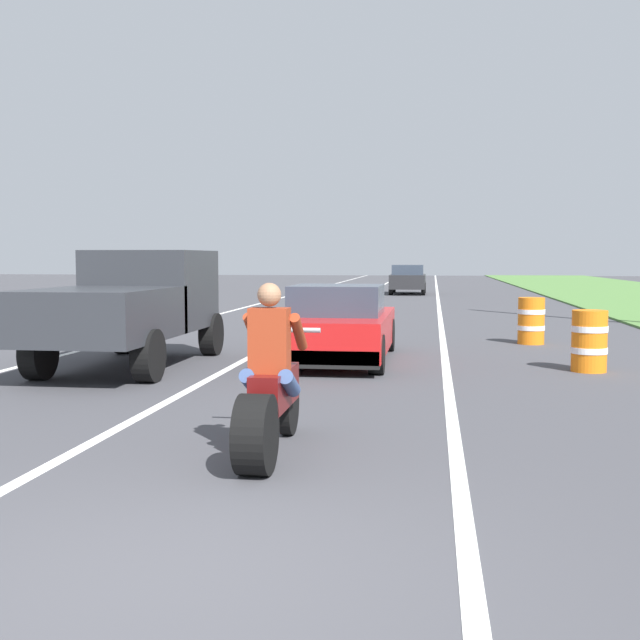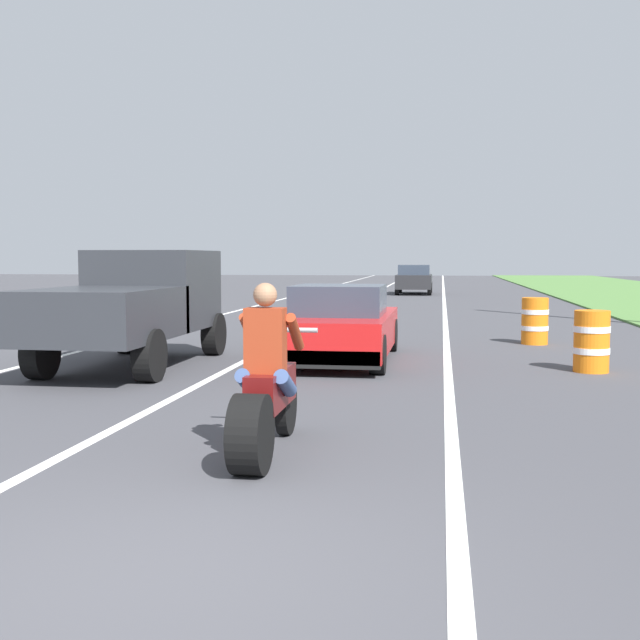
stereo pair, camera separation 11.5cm
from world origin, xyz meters
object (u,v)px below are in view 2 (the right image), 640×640
Objects in this scene: construction_barrel_nearest at (592,341)px; construction_barrel_mid at (535,321)px; sports_car_red at (340,326)px; motorcycle_with_rider at (266,394)px; pickup_truck_left_lane_dark_grey at (135,302)px; distant_car_far_ahead at (414,279)px.

construction_barrel_mid is at bearing 95.94° from construction_barrel_nearest.
construction_barrel_mid is at bearing 42.04° from sports_car_red.
construction_barrel_mid is at bearing 70.80° from motorcycle_with_rider.
motorcycle_with_rider reaches higher than sports_car_red.
pickup_truck_left_lane_dark_grey is at bearing -147.21° from construction_barrel_mid.
motorcycle_with_rider is at bearing -109.20° from construction_barrel_mid.
pickup_truck_left_lane_dark_grey is 8.51m from construction_barrel_mid.
pickup_truck_left_lane_dark_grey is 1.20× the size of distant_car_far_ahead.
pickup_truck_left_lane_dark_grey is at bearing -97.67° from distant_car_far_ahead.
construction_barrel_mid is (3.77, 3.40, -0.13)m from sports_car_red.
construction_barrel_nearest is at bearing 56.98° from motorcycle_with_rider.
pickup_truck_left_lane_dark_grey reaches higher than motorcycle_with_rider.
motorcycle_with_rider reaches higher than distant_car_far_ahead.
distant_car_far_ahead is (0.21, 33.63, 0.18)m from motorcycle_with_rider.
sports_car_red is 4.26m from construction_barrel_nearest.
motorcycle_with_rider is 33.63m from distant_car_far_ahead.
construction_barrel_mid is (7.14, 4.60, -0.60)m from pickup_truck_left_lane_dark_grey.
motorcycle_with_rider is 0.46× the size of pickup_truck_left_lane_dark_grey.
pickup_truck_left_lane_dark_grey reaches higher than construction_barrel_mid.
construction_barrel_mid is (-0.43, 4.11, 0.00)m from construction_barrel_nearest.
sports_car_red is at bearing 91.59° from motorcycle_with_rider.
construction_barrel_nearest is 4.14m from construction_barrel_mid.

